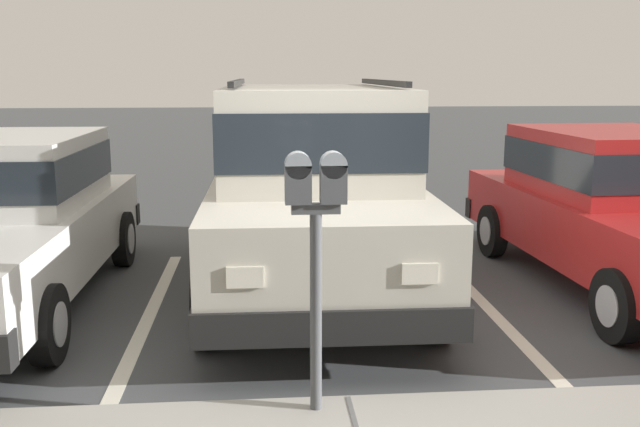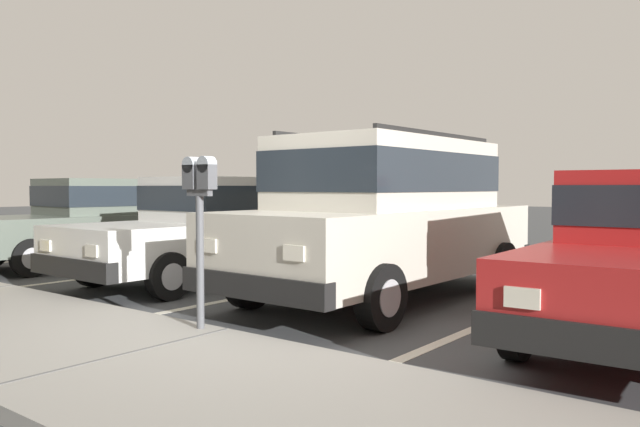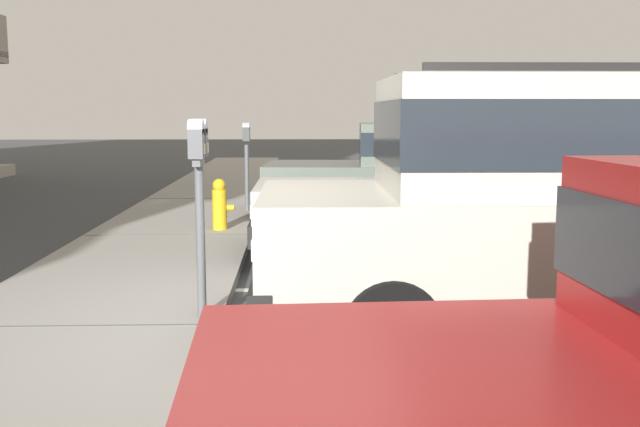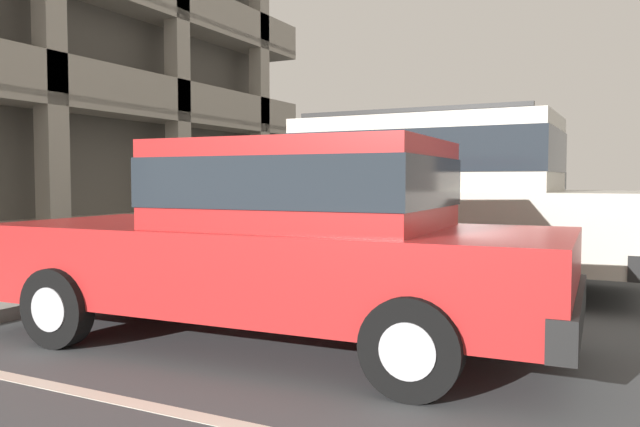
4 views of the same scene
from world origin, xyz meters
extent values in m
cube|color=#444749|center=(0.00, 0.00, -0.05)|extent=(80.00, 80.00, 0.10)
cube|color=silver|center=(-1.52, -1.40, 0.00)|extent=(0.12, 4.80, 0.01)
cube|color=silver|center=(1.52, -1.40, 0.00)|extent=(0.12, 4.80, 0.01)
cube|color=beige|center=(0.04, -2.47, 0.73)|extent=(1.89, 4.72, 0.80)
cube|color=beige|center=(0.04, -2.52, 1.55)|extent=(1.65, 2.93, 0.84)
cube|color=#232B33|center=(0.04, -2.52, 1.57)|extent=(1.67, 2.95, 0.46)
cube|color=black|center=(0.06, -0.17, 0.45)|extent=(1.88, 0.18, 0.24)
cube|color=black|center=(0.02, -4.78, 0.45)|extent=(1.88, 0.18, 0.24)
cube|color=silver|center=(0.63, -0.12, 0.81)|extent=(0.24, 0.03, 0.14)
cube|color=silver|center=(-0.51, -0.11, 0.81)|extent=(0.24, 0.03, 0.14)
cylinder|color=black|center=(0.95, -1.03, 0.33)|extent=(0.21, 0.66, 0.66)
cylinder|color=#B2B2B7|center=(0.95, -1.03, 0.33)|extent=(0.22, 0.37, 0.36)
cylinder|color=black|center=(-0.85, -1.01, 0.33)|extent=(0.21, 0.66, 0.66)
cylinder|color=#B2B2B7|center=(-0.85, -1.01, 0.33)|extent=(0.22, 0.37, 0.36)
cylinder|color=black|center=(0.93, -3.94, 0.33)|extent=(0.21, 0.66, 0.66)
cylinder|color=#B2B2B7|center=(0.93, -3.94, 0.33)|extent=(0.22, 0.37, 0.36)
cylinder|color=black|center=(-0.88, -3.92, 0.33)|extent=(0.21, 0.66, 0.66)
cylinder|color=#B2B2B7|center=(-0.88, -3.92, 0.33)|extent=(0.22, 0.37, 0.36)
cube|color=black|center=(0.73, -2.53, 2.01)|extent=(0.08, 2.62, 0.05)
cube|color=black|center=(-0.65, -2.52, 2.01)|extent=(0.08, 2.62, 0.05)
cube|color=red|center=(-3.03, -2.22, 0.60)|extent=(1.88, 4.47, 0.60)
cube|color=red|center=(-3.02, -2.52, 1.22)|extent=(1.58, 2.04, 0.64)
cube|color=#232B33|center=(-3.02, -2.52, 1.24)|extent=(1.60, 2.07, 0.35)
cube|color=black|center=(-2.94, -4.38, 0.42)|extent=(1.74, 0.23, 0.24)
cylinder|color=black|center=(-2.26, -0.83, 0.30)|extent=(0.19, 0.61, 0.60)
cylinder|color=#B2B2B7|center=(-2.26, -0.83, 0.30)|extent=(0.19, 0.34, 0.33)
cylinder|color=black|center=(-2.14, -3.55, 0.30)|extent=(0.19, 0.61, 0.60)
cylinder|color=#B2B2B7|center=(-2.14, -3.55, 0.30)|extent=(0.19, 0.34, 0.33)
cylinder|color=black|center=(-3.81, -3.62, 0.30)|extent=(0.19, 0.61, 0.60)
cylinder|color=#B2B2B7|center=(-3.81, -3.62, 0.30)|extent=(0.19, 0.34, 0.33)
cube|color=silver|center=(2.89, -2.44, 1.22)|extent=(1.52, 2.00, 0.64)
cube|color=#232B33|center=(2.89, -2.44, 1.24)|extent=(1.54, 2.02, 0.35)
cube|color=black|center=(2.87, -4.30, 0.42)|extent=(1.74, 0.18, 0.24)
cylinder|color=black|center=(2.08, -0.76, 0.30)|extent=(0.17, 0.60, 0.60)
cylinder|color=#B2B2B7|center=(2.08, -0.76, 0.30)|extent=(0.18, 0.33, 0.33)
cylinder|color=black|center=(2.05, -3.49, 0.30)|extent=(0.17, 0.60, 0.60)
cylinder|color=#B2B2B7|center=(2.05, -3.49, 0.30)|extent=(0.18, 0.33, 0.33)
cylinder|color=#595B60|center=(0.21, 0.35, 0.72)|extent=(0.07, 0.07, 1.19)
cube|color=#595B60|center=(0.21, 0.35, 1.34)|extent=(0.28, 0.06, 0.06)
cube|color=#515459|center=(0.11, 0.35, 1.48)|extent=(0.15, 0.11, 0.22)
cylinder|color=#9EA8B2|center=(0.11, 0.35, 1.59)|extent=(0.15, 0.11, 0.15)
cube|color=#B7B293|center=(0.11, 0.29, 1.45)|extent=(0.08, 0.01, 0.08)
cube|color=#515459|center=(0.31, 0.35, 1.48)|extent=(0.15, 0.11, 0.22)
cylinder|color=#9EA8B2|center=(0.31, 0.35, 1.59)|extent=(0.15, 0.11, 0.15)
cube|color=#B7B293|center=(0.31, 0.29, 1.45)|extent=(0.08, 0.01, 0.08)
camera|label=1|loc=(0.52, 4.32, 2.11)|focal=40.00mm
camera|label=2|loc=(-4.09, 4.06, 1.40)|focal=35.00mm
camera|label=3|loc=(-5.25, -0.39, 1.72)|focal=40.00mm
camera|label=4|loc=(-7.15, -4.73, 1.25)|focal=35.00mm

